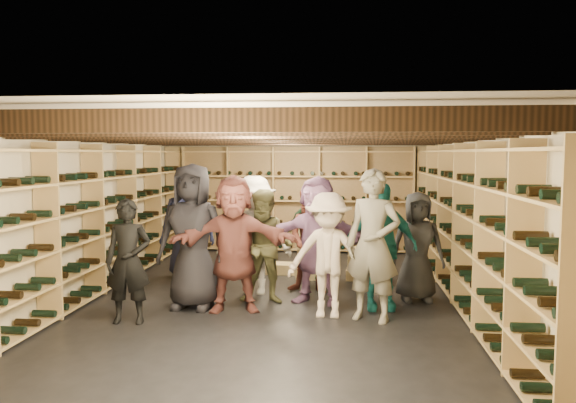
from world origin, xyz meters
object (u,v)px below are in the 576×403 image
(crate_stack_right, at_px, (363,264))
(person_12, at_px, (417,246))
(person_9, at_px, (254,235))
(person_0, at_px, (193,236))
(crate_stack_left, at_px, (312,253))
(person_8, at_px, (312,240))
(person_11, at_px, (317,240))
(crate_loose, at_px, (281,268))
(person_1, at_px, (128,261))
(person_4, at_px, (380,246))
(person_7, at_px, (373,245))
(person_5, at_px, (234,243))
(person_6, at_px, (188,223))
(person_3, at_px, (328,255))
(person_10, at_px, (314,232))
(person_2, at_px, (266,247))

(crate_stack_right, height_order, person_12, person_12)
(person_9, bearing_deg, person_0, -128.14)
(crate_stack_left, distance_m, person_8, 0.96)
(person_11, bearing_deg, crate_loose, 126.63)
(person_1, distance_m, person_4, 3.14)
(person_7, bearing_deg, person_0, -166.18)
(person_12, bearing_deg, person_0, -173.64)
(crate_loose, bearing_deg, person_7, -61.19)
(person_7, bearing_deg, crate_stack_right, 113.10)
(crate_loose, bearing_deg, person_5, -98.50)
(crate_stack_left, xyz_separation_m, person_12, (1.51, -1.19, 0.32))
(crate_stack_right, bearing_deg, person_0, -140.56)
(person_9, bearing_deg, person_11, -23.04)
(person_6, distance_m, person_8, 2.16)
(person_3, height_order, person_6, person_6)
(person_0, bearing_deg, crate_loose, 73.12)
(crate_stack_right, height_order, person_1, person_1)
(person_1, distance_m, person_12, 3.80)
(person_5, height_order, person_6, person_6)
(person_0, xyz_separation_m, person_6, (-0.54, 1.67, -0.03))
(person_8, bearing_deg, person_5, -122.92)
(person_10, bearing_deg, person_7, -54.88)
(crate_stack_right, bearing_deg, person_3, -103.43)
(person_1, relative_size, person_9, 0.87)
(crate_stack_left, relative_size, person_3, 0.55)
(person_1, distance_m, person_8, 2.68)
(crate_loose, height_order, person_7, person_7)
(person_7, bearing_deg, person_5, -166.09)
(person_0, height_order, person_1, person_0)
(person_2, bearing_deg, person_12, 8.97)
(person_3, height_order, person_5, person_5)
(person_0, distance_m, person_3, 1.79)
(person_0, height_order, person_3, person_0)
(person_6, relative_size, person_7, 0.99)
(person_10, xyz_separation_m, person_12, (1.48, -1.19, -0.02))
(person_1, relative_size, person_8, 0.97)
(person_3, relative_size, person_9, 0.91)
(person_4, height_order, person_12, person_4)
(person_2, bearing_deg, person_7, -26.04)
(person_2, height_order, person_11, person_11)
(person_9, bearing_deg, crate_stack_left, 54.19)
(crate_loose, xyz_separation_m, person_1, (-1.49, -2.92, 0.66))
(crate_stack_left, distance_m, person_5, 2.18)
(crate_loose, height_order, person_11, person_11)
(crate_stack_left, relative_size, person_9, 0.50)
(person_10, bearing_deg, person_3, -67.67)
(crate_loose, xyz_separation_m, person_7, (1.40, -2.54, 0.84))
(person_4, distance_m, person_5, 1.88)
(person_4, distance_m, person_10, 1.90)
(person_6, height_order, person_8, person_6)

